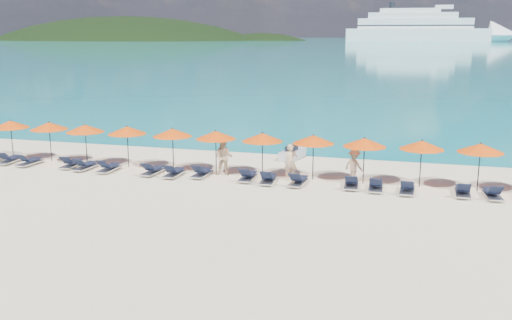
# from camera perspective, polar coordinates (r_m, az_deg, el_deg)

# --- Properties ---
(ground) EXTENTS (1400.00, 1400.00, 0.00)m
(ground) POSITION_cam_1_polar(r_m,az_deg,el_deg) (24.54, -1.90, -4.20)
(ground) COLOR beige
(sea) EXTENTS (1600.00, 1300.00, 0.01)m
(sea) POSITION_cam_1_polar(r_m,az_deg,el_deg) (682.46, 15.43, 11.50)
(sea) COLOR #1FA9B2
(sea) RESTS_ON ground
(headland_main) EXTENTS (374.00, 242.00, 126.50)m
(headland_main) POSITION_cam_1_polar(r_m,az_deg,el_deg) (642.38, -13.03, 8.19)
(headland_main) COLOR black
(headland_main) RESTS_ON ground
(headland_small) EXTENTS (162.00, 126.00, 85.50)m
(headland_small) POSITION_cam_1_polar(r_m,az_deg,el_deg) (604.68, 0.62, 8.54)
(headland_small) COLOR black
(headland_small) RESTS_ON ground
(cruise_ship) EXTENTS (151.13, 33.85, 41.72)m
(cruise_ship) POSITION_cam_1_polar(r_m,az_deg,el_deg) (548.06, 17.18, 12.39)
(cruise_ship) COLOR silver
(cruise_ship) RESTS_ON ground
(jetski) EXTENTS (1.22, 2.30, 0.78)m
(jetski) POSITION_cam_1_polar(r_m,az_deg,el_deg) (32.86, 3.68, 0.66)
(jetski) COLOR #B3B8C6
(jetski) RESTS_ON ground
(beachgoer_a) EXTENTS (0.78, 0.67, 1.82)m
(beachgoer_a) POSITION_cam_1_polar(r_m,az_deg,el_deg) (27.84, 3.50, -0.26)
(beachgoer_a) COLOR tan
(beachgoer_a) RESTS_ON ground
(beachgoer_b) EXTENTS (0.98, 0.63, 1.90)m
(beachgoer_b) POSITION_cam_1_polar(r_m,az_deg,el_deg) (28.82, -3.23, 0.27)
(beachgoer_b) COLOR tan
(beachgoer_b) RESTS_ON ground
(beachgoer_c) EXTENTS (1.16, 0.96, 1.64)m
(beachgoer_c) POSITION_cam_1_polar(r_m,az_deg,el_deg) (27.93, 9.79, -0.57)
(beachgoer_c) COLOR tan
(beachgoer_c) RESTS_ON ground
(umbrella_0) EXTENTS (2.10, 2.10, 2.28)m
(umbrella_0) POSITION_cam_1_polar(r_m,az_deg,el_deg) (35.34, -23.35, 3.30)
(umbrella_0) COLOR black
(umbrella_0) RESTS_ON ground
(umbrella_1) EXTENTS (2.10, 2.10, 2.28)m
(umbrella_1) POSITION_cam_1_polar(r_m,az_deg,el_deg) (33.91, -19.99, 3.22)
(umbrella_1) COLOR black
(umbrella_1) RESTS_ON ground
(umbrella_2) EXTENTS (2.10, 2.10, 2.28)m
(umbrella_2) POSITION_cam_1_polar(r_m,az_deg,el_deg) (32.40, -16.73, 3.04)
(umbrella_2) COLOR black
(umbrella_2) RESTS_ON ground
(umbrella_3) EXTENTS (2.10, 2.10, 2.28)m
(umbrella_3) POSITION_cam_1_polar(r_m,az_deg,el_deg) (31.20, -12.77, 2.92)
(umbrella_3) COLOR black
(umbrella_3) RESTS_ON ground
(umbrella_4) EXTENTS (2.10, 2.10, 2.28)m
(umbrella_4) POSITION_cam_1_polar(r_m,az_deg,el_deg) (30.06, -8.36, 2.73)
(umbrella_4) COLOR black
(umbrella_4) RESTS_ON ground
(umbrella_5) EXTENTS (2.10, 2.10, 2.28)m
(umbrella_5) POSITION_cam_1_polar(r_m,az_deg,el_deg) (29.09, -4.05, 2.51)
(umbrella_5) COLOR black
(umbrella_5) RESTS_ON ground
(umbrella_6) EXTENTS (2.10, 2.10, 2.28)m
(umbrella_6) POSITION_cam_1_polar(r_m,az_deg,el_deg) (28.37, 0.65, 2.29)
(umbrella_6) COLOR black
(umbrella_6) RESTS_ON ground
(umbrella_7) EXTENTS (2.10, 2.10, 2.28)m
(umbrella_7) POSITION_cam_1_polar(r_m,az_deg,el_deg) (27.94, 5.77, 2.06)
(umbrella_7) COLOR black
(umbrella_7) RESTS_ON ground
(umbrella_8) EXTENTS (2.10, 2.10, 2.28)m
(umbrella_8) POSITION_cam_1_polar(r_m,az_deg,el_deg) (27.53, 10.81, 1.75)
(umbrella_8) COLOR black
(umbrella_8) RESTS_ON ground
(umbrella_9) EXTENTS (2.10, 2.10, 2.28)m
(umbrella_9) POSITION_cam_1_polar(r_m,az_deg,el_deg) (27.50, 16.25, 1.46)
(umbrella_9) COLOR black
(umbrella_9) RESTS_ON ground
(umbrella_10) EXTENTS (2.10, 2.10, 2.28)m
(umbrella_10) POSITION_cam_1_polar(r_m,az_deg,el_deg) (27.63, 21.55, 1.13)
(umbrella_10) COLOR black
(umbrella_10) RESTS_ON ground
(lounger_1) EXTENTS (0.79, 1.75, 0.66)m
(lounger_1) POSITION_cam_1_polar(r_m,az_deg,el_deg) (34.49, -23.41, 0.07)
(lounger_1) COLOR silver
(lounger_1) RESTS_ON ground
(lounger_2) EXTENTS (0.71, 1.73, 0.66)m
(lounger_2) POSITION_cam_1_polar(r_m,az_deg,el_deg) (33.51, -21.72, -0.13)
(lounger_2) COLOR silver
(lounger_2) RESTS_ON ground
(lounger_3) EXTENTS (0.77, 1.75, 0.66)m
(lounger_3) POSITION_cam_1_polar(r_m,az_deg,el_deg) (32.21, -17.98, -0.33)
(lounger_3) COLOR silver
(lounger_3) RESTS_ON ground
(lounger_4) EXTENTS (0.70, 1.73, 0.66)m
(lounger_4) POSITION_cam_1_polar(r_m,az_deg,el_deg) (31.47, -16.70, -0.53)
(lounger_4) COLOR silver
(lounger_4) RESTS_ON ground
(lounger_5) EXTENTS (0.63, 1.71, 0.66)m
(lounger_5) POSITION_cam_1_polar(r_m,az_deg,el_deg) (30.69, -14.51, -0.73)
(lounger_5) COLOR silver
(lounger_5) RESTS_ON ground
(lounger_6) EXTENTS (0.72, 1.73, 0.66)m
(lounger_6) POSITION_cam_1_polar(r_m,az_deg,el_deg) (29.59, -10.30, -1.01)
(lounger_6) COLOR silver
(lounger_6) RESTS_ON ground
(lounger_7) EXTENTS (0.62, 1.70, 0.66)m
(lounger_7) POSITION_cam_1_polar(r_m,az_deg,el_deg) (28.99, -8.21, -1.22)
(lounger_7) COLOR silver
(lounger_7) RESTS_ON ground
(lounger_8) EXTENTS (0.67, 1.72, 0.66)m
(lounger_8) POSITION_cam_1_polar(r_m,az_deg,el_deg) (28.81, -5.44, -1.23)
(lounger_8) COLOR silver
(lounger_8) RESTS_ON ground
(lounger_9) EXTENTS (0.66, 1.72, 0.66)m
(lounger_9) POSITION_cam_1_polar(r_m,az_deg,el_deg) (27.94, -0.82, -1.61)
(lounger_9) COLOR silver
(lounger_9) RESTS_ON ground
(lounger_10) EXTENTS (0.76, 1.75, 0.66)m
(lounger_10) POSITION_cam_1_polar(r_m,az_deg,el_deg) (27.44, 1.22, -1.88)
(lounger_10) COLOR silver
(lounger_10) RESTS_ON ground
(lounger_11) EXTENTS (0.74, 1.74, 0.66)m
(lounger_11) POSITION_cam_1_polar(r_m,az_deg,el_deg) (27.15, 4.23, -2.07)
(lounger_11) COLOR silver
(lounger_11) RESTS_ON ground
(lounger_12) EXTENTS (0.75, 1.74, 0.66)m
(lounger_12) POSITION_cam_1_polar(r_m,az_deg,el_deg) (27.00, 9.52, -2.29)
(lounger_12) COLOR silver
(lounger_12) RESTS_ON ground
(lounger_13) EXTENTS (0.69, 1.73, 0.66)m
(lounger_13) POSITION_cam_1_polar(r_m,az_deg,el_deg) (26.76, 11.89, -2.53)
(lounger_13) COLOR silver
(lounger_13) RESTS_ON ground
(lounger_14) EXTENTS (0.67, 1.72, 0.66)m
(lounger_14) POSITION_cam_1_polar(r_m,az_deg,el_deg) (26.62, 14.88, -2.76)
(lounger_14) COLOR silver
(lounger_14) RESTS_ON ground
(lounger_15) EXTENTS (0.64, 1.71, 0.66)m
(lounger_15) POSITION_cam_1_polar(r_m,az_deg,el_deg) (26.93, 19.98, -2.93)
(lounger_15) COLOR silver
(lounger_15) RESTS_ON ground
(lounger_16) EXTENTS (0.79, 1.75, 0.66)m
(lounger_16) POSITION_cam_1_polar(r_m,az_deg,el_deg) (27.02, 22.57, -3.09)
(lounger_16) COLOR silver
(lounger_16) RESTS_ON ground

